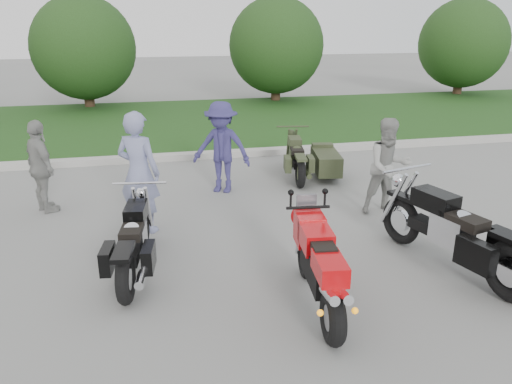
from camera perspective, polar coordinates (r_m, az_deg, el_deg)
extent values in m
plane|color=gray|center=(6.52, -1.80, -10.02)|extent=(80.00, 80.00, 0.00)
cube|color=#ADABA3|center=(12.05, -7.20, 4.13)|extent=(60.00, 0.30, 0.15)
cube|color=#23511B|center=(16.08, -8.69, 7.86)|extent=(60.00, 8.00, 0.14)
cylinder|color=#3F2B1C|center=(19.37, -18.57, 10.60)|extent=(0.36, 0.36, 1.20)
sphere|color=#203B15|center=(19.22, -19.09, 15.31)|extent=(3.60, 3.60, 3.60)
cylinder|color=#3F2B1C|center=(19.92, 2.26, 11.78)|extent=(0.36, 0.36, 1.20)
sphere|color=#203B15|center=(19.77, 2.33, 16.38)|extent=(3.60, 3.60, 3.60)
cylinder|color=#3F2B1C|center=(23.26, 22.11, 11.50)|extent=(0.36, 0.36, 1.20)
sphere|color=#203B15|center=(23.14, 22.62, 15.41)|extent=(3.60, 3.60, 3.60)
torus|color=black|center=(5.30, 8.79, -14.00)|extent=(0.25, 0.62, 0.60)
torus|color=black|center=(6.49, 5.66, -7.36)|extent=(0.18, 0.59, 0.58)
cube|color=black|center=(5.73, 7.25, -8.53)|extent=(0.37, 0.90, 0.34)
cube|color=red|center=(5.81, 6.86, -5.23)|extent=(0.39, 0.57, 0.25)
cube|color=red|center=(5.25, 8.44, -8.56)|extent=(0.35, 0.56, 0.21)
cube|color=black|center=(5.49, 7.68, -6.36)|extent=(0.29, 0.36, 0.10)
cube|color=red|center=(6.14, 6.12, -4.19)|extent=(0.37, 0.42, 0.39)
cylinder|color=silver|center=(5.08, 8.36, -11.57)|extent=(0.16, 0.46, 0.21)
cylinder|color=silver|center=(5.12, 9.86, -11.44)|extent=(0.16, 0.46, 0.21)
torus|color=black|center=(6.10, -14.68, -9.50)|extent=(0.25, 0.65, 0.64)
torus|color=black|center=(7.48, -12.76, -3.95)|extent=(0.19, 0.61, 0.60)
cube|color=black|center=(6.74, -13.67, -5.80)|extent=(0.36, 1.14, 0.13)
cube|color=silver|center=(6.71, -13.72, -5.22)|extent=(0.34, 0.46, 0.33)
cube|color=black|center=(6.87, -13.55, -2.25)|extent=(0.33, 0.55, 0.21)
cube|color=black|center=(6.52, -14.02, -4.37)|extent=(0.32, 0.50, 0.11)
cube|color=black|center=(5.95, -14.95, -6.64)|extent=(0.28, 0.54, 0.06)
cylinder|color=silver|center=(6.48, -12.51, -8.06)|extent=(0.24, 1.04, 0.09)
torus|color=black|center=(6.62, 27.26, -8.16)|extent=(0.38, 0.78, 0.76)
torus|color=black|center=(7.69, 16.22, -3.17)|extent=(0.32, 0.72, 0.71)
cube|color=black|center=(7.08, 21.40, -4.76)|extent=(0.59, 1.35, 0.16)
cube|color=silver|center=(7.04, 21.49, -4.10)|extent=(0.45, 0.57, 0.39)
cube|color=black|center=(7.13, 19.80, -0.89)|extent=(0.46, 0.67, 0.25)
cube|color=black|center=(6.87, 22.72, -3.02)|extent=(0.45, 0.62, 0.13)
cylinder|color=silver|center=(7.07, 24.68, -6.64)|extent=(0.43, 1.21, 0.11)
torus|color=black|center=(9.86, 5.10, 2.15)|extent=(0.25, 0.62, 0.60)
torus|color=black|center=(11.26, 4.12, 4.26)|extent=(0.20, 0.58, 0.57)
cube|color=black|center=(10.53, 4.59, 3.70)|extent=(0.38, 1.08, 0.12)
cube|color=#333B22|center=(10.51, 4.60, 4.07)|extent=(0.33, 0.44, 0.31)
cube|color=#333B22|center=(10.71, 4.46, 5.73)|extent=(0.33, 0.52, 0.20)
cube|color=black|center=(10.35, 4.71, 4.73)|extent=(0.32, 0.48, 0.11)
cube|color=#333B22|center=(9.77, 5.15, 3.95)|extent=(0.28, 0.51, 0.05)
cylinder|color=#333B22|center=(10.29, 5.66, 2.57)|extent=(0.26, 0.98, 0.09)
cube|color=#333B22|center=(10.55, 8.00, 3.49)|extent=(0.68, 1.22, 0.40)
torus|color=black|center=(10.62, 9.15, 2.94)|extent=(0.19, 0.51, 0.50)
imported|color=#7F85AD|center=(7.85, -13.24, 2.18)|extent=(0.83, 0.75, 1.90)
imported|color=#989893|center=(8.69, 14.89, 2.81)|extent=(0.81, 0.63, 1.65)
imported|color=navy|center=(9.49, -3.96, 5.09)|extent=(1.30, 1.09, 1.74)
imported|color=gray|center=(9.21, -23.37, 2.64)|extent=(0.82, 1.01, 1.61)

